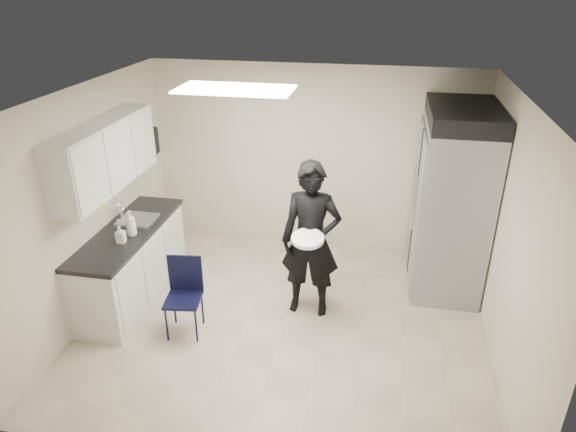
% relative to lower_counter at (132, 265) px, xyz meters
% --- Properties ---
extents(floor, '(4.50, 4.50, 0.00)m').
position_rel_lower_counter_xyz_m(floor, '(1.95, -0.20, -0.43)').
color(floor, tan).
rests_on(floor, ground).
extents(ceiling, '(4.50, 4.50, 0.00)m').
position_rel_lower_counter_xyz_m(ceiling, '(1.95, -0.20, 2.17)').
color(ceiling, white).
rests_on(ceiling, back_wall).
extents(back_wall, '(4.50, 0.00, 4.50)m').
position_rel_lower_counter_xyz_m(back_wall, '(1.95, 1.80, 0.87)').
color(back_wall, beige).
rests_on(back_wall, floor).
extents(left_wall, '(0.00, 4.00, 4.00)m').
position_rel_lower_counter_xyz_m(left_wall, '(-0.30, -0.20, 0.87)').
color(left_wall, beige).
rests_on(left_wall, floor).
extents(right_wall, '(0.00, 4.00, 4.00)m').
position_rel_lower_counter_xyz_m(right_wall, '(4.20, -0.20, 0.87)').
color(right_wall, beige).
rests_on(right_wall, floor).
extents(ceiling_panel, '(1.20, 0.60, 0.02)m').
position_rel_lower_counter_xyz_m(ceiling_panel, '(1.35, 0.20, 2.14)').
color(ceiling_panel, white).
rests_on(ceiling_panel, ceiling).
extents(lower_counter, '(0.60, 1.90, 0.86)m').
position_rel_lower_counter_xyz_m(lower_counter, '(0.00, 0.00, 0.00)').
color(lower_counter, silver).
rests_on(lower_counter, floor).
extents(countertop, '(0.64, 1.95, 0.05)m').
position_rel_lower_counter_xyz_m(countertop, '(0.00, 0.00, 0.46)').
color(countertop, black).
rests_on(countertop, lower_counter).
extents(sink, '(0.42, 0.40, 0.14)m').
position_rel_lower_counter_xyz_m(sink, '(0.02, 0.25, 0.44)').
color(sink, gray).
rests_on(sink, countertop).
extents(faucet, '(0.02, 0.02, 0.24)m').
position_rel_lower_counter_xyz_m(faucet, '(-0.18, 0.25, 0.59)').
color(faucet, silver).
rests_on(faucet, countertop).
extents(upper_cabinets, '(0.35, 1.80, 0.75)m').
position_rel_lower_counter_xyz_m(upper_cabinets, '(-0.13, 0.00, 1.40)').
color(upper_cabinets, silver).
rests_on(upper_cabinets, left_wall).
extents(towel_dispenser, '(0.22, 0.30, 0.35)m').
position_rel_lower_counter_xyz_m(towel_dispenser, '(-0.19, 1.15, 1.19)').
color(towel_dispenser, black).
rests_on(towel_dispenser, left_wall).
extents(notice_sticker_left, '(0.00, 0.12, 0.07)m').
position_rel_lower_counter_xyz_m(notice_sticker_left, '(-0.29, -0.10, 0.79)').
color(notice_sticker_left, yellow).
rests_on(notice_sticker_left, left_wall).
extents(notice_sticker_right, '(0.00, 0.12, 0.07)m').
position_rel_lower_counter_xyz_m(notice_sticker_right, '(-0.29, 0.10, 0.75)').
color(notice_sticker_right, yellow).
rests_on(notice_sticker_right, left_wall).
extents(commercial_fridge, '(0.80, 1.35, 2.10)m').
position_rel_lower_counter_xyz_m(commercial_fridge, '(3.78, 1.07, 0.62)').
color(commercial_fridge, gray).
rests_on(commercial_fridge, floor).
extents(fridge_compressor, '(0.80, 1.35, 0.20)m').
position_rel_lower_counter_xyz_m(fridge_compressor, '(3.78, 1.07, 1.77)').
color(fridge_compressor, black).
rests_on(fridge_compressor, commercial_fridge).
extents(folding_chair, '(0.43, 0.43, 0.86)m').
position_rel_lower_counter_xyz_m(folding_chair, '(0.89, -0.58, -0.00)').
color(folding_chair, black).
rests_on(folding_chair, floor).
extents(man_tuxedo, '(0.68, 0.45, 1.85)m').
position_rel_lower_counter_xyz_m(man_tuxedo, '(2.19, 0.12, 0.50)').
color(man_tuxedo, black).
rests_on(man_tuxedo, floor).
extents(bucket_lid, '(0.35, 0.35, 0.04)m').
position_rel_lower_counter_xyz_m(bucket_lid, '(2.19, -0.13, 0.65)').
color(bucket_lid, white).
rests_on(bucket_lid, man_tuxedo).
extents(soap_bottle_a, '(0.13, 0.13, 0.31)m').
position_rel_lower_counter_xyz_m(soap_bottle_a, '(0.13, -0.11, 0.63)').
color(soap_bottle_a, silver).
rests_on(soap_bottle_a, countertop).
extents(soap_bottle_b, '(0.10, 0.10, 0.20)m').
position_rel_lower_counter_xyz_m(soap_bottle_b, '(0.09, -0.30, 0.58)').
color(soap_bottle_b, silver).
rests_on(soap_bottle_b, countertop).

